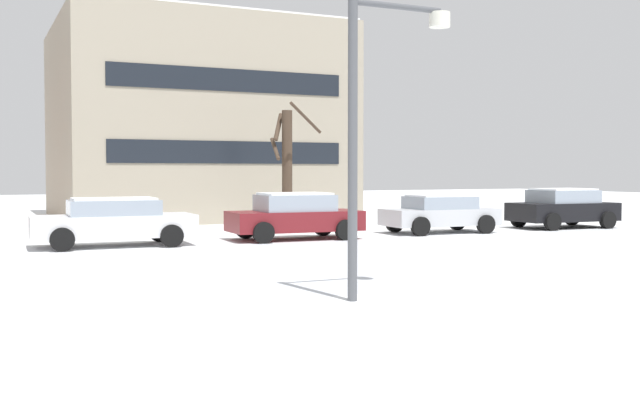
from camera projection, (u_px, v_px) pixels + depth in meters
name	position (u px, v px, depth m)	size (l,w,h in m)	color
ground_plane	(13.00, 309.00, 11.49)	(120.00, 120.00, 0.00)	white
road_surface	(4.00, 279.00, 14.68)	(80.00, 9.05, 0.00)	silver
street_lamp	(373.00, 110.00, 12.28)	(1.93, 0.36, 5.01)	#4C4F54
parked_car_white	(114.00, 221.00, 21.07)	(4.51, 2.12, 1.38)	white
parked_car_maroon	(295.00, 216.00, 23.26)	(4.15, 2.10, 1.46)	maroon
parked_car_silver	(440.00, 213.00, 25.71)	(3.99, 2.08, 1.32)	silver
parked_car_black	(563.00, 208.00, 28.01)	(4.00, 2.23, 1.48)	black
tree_far_mid	(287.00, 165.00, 27.66)	(1.82, 1.83, 4.59)	#423326
building_far_right	(193.00, 123.00, 34.88)	(12.12, 11.03, 8.74)	#9E937F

